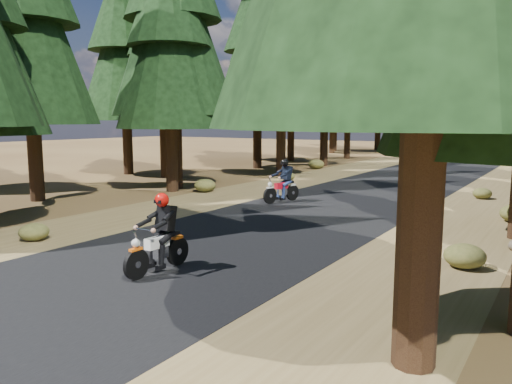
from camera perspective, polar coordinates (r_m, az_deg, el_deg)
ground at (r=12.39m, az=-3.77°, el=-5.88°), size 120.00×120.00×0.00m
road at (r=16.58m, az=6.56°, el=-2.29°), size 6.00×100.00×0.01m
shoulder_l at (r=19.03m, az=-5.97°, el=-0.93°), size 3.20×100.00×0.01m
shoulder_r at (r=15.17m, az=22.37°, el=-3.85°), size 3.20×100.00×0.01m
pine_forest at (r=31.90m, az=20.18°, el=16.52°), size 34.59×55.08×16.32m
understory_shrubs at (r=20.26m, az=15.87°, el=0.12°), size 13.81×29.93×0.64m
rider_lead at (r=10.13m, az=-11.18°, el=-6.13°), size 0.55×1.77×1.58m
rider_follow at (r=18.39m, az=2.93°, el=0.46°), size 1.00×1.86×1.59m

